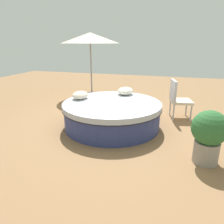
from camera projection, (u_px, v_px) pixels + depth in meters
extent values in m
plane|color=olive|center=(112.00, 126.00, 4.83)|extent=(16.00, 16.00, 0.00)
cylinder|color=navy|center=(112.00, 117.00, 4.76)|extent=(2.16, 2.16, 0.46)
cylinder|color=black|center=(112.00, 107.00, 4.68)|extent=(2.23, 2.23, 0.02)
cylinder|color=#B2B7C6|center=(112.00, 105.00, 4.66)|extent=(2.22, 2.22, 0.12)
ellipsoid|color=beige|center=(125.00, 91.00, 5.31)|extent=(0.47, 0.39, 0.19)
ellipsoid|color=beige|center=(80.00, 95.00, 4.91)|extent=(0.45, 0.36, 0.18)
cylinder|color=#B7B7BC|center=(186.00, 108.00, 5.47)|extent=(0.04, 0.04, 0.42)
cylinder|color=#B7B7BC|center=(191.00, 113.00, 5.05)|extent=(0.04, 0.04, 0.42)
cylinder|color=#B7B7BC|center=(170.00, 108.00, 5.50)|extent=(0.04, 0.04, 0.42)
cylinder|color=#B7B7BC|center=(173.00, 113.00, 5.08)|extent=(0.04, 0.04, 0.42)
cube|color=beige|center=(181.00, 101.00, 5.20)|extent=(0.61, 0.60, 0.06)
cube|color=#B7B7BC|center=(173.00, 90.00, 5.13)|extent=(0.52, 0.17, 0.50)
cylinder|color=#262628|center=(92.00, 94.00, 7.64)|extent=(0.44, 0.44, 0.08)
cylinder|color=#99999E|center=(91.00, 66.00, 7.31)|extent=(0.05, 0.05, 2.16)
cone|color=beige|center=(90.00, 38.00, 7.01)|extent=(2.01, 2.01, 0.35)
cylinder|color=gray|center=(206.00, 152.00, 3.32)|extent=(0.39, 0.39, 0.37)
sphere|color=#2D6633|center=(210.00, 128.00, 3.19)|extent=(0.56, 0.56, 0.56)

